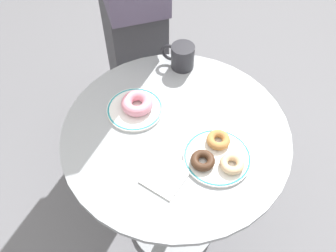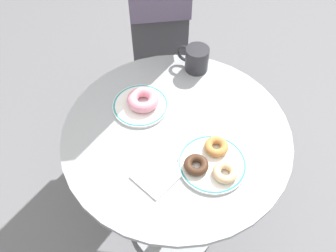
{
  "view_description": "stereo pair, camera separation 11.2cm",
  "coord_description": "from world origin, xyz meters",
  "px_view_note": "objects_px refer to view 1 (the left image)",
  "views": [
    {
      "loc": [
        0.39,
        -0.58,
        1.67
      ],
      "look_at": [
        -0.01,
        -0.03,
        0.78
      ],
      "focal_mm": 38.84,
      "sensor_mm": 36.0,
      "label": 1
    },
    {
      "loc": [
        0.47,
        -0.5,
        1.67
      ],
      "look_at": [
        -0.01,
        -0.03,
        0.78
      ],
      "focal_mm": 38.84,
      "sensor_mm": 36.0,
      "label": 2
    }
  ],
  "objects_px": {
    "donut_glazed": "(232,164)",
    "paper_napkin": "(167,175)",
    "plate_right": "(217,157)",
    "donut_old_fashioned": "(218,140)",
    "donut_pink_frosted": "(137,103)",
    "donut_chocolate": "(203,160)",
    "plate_left": "(135,109)",
    "coffee_mug": "(182,56)",
    "cafe_table": "(175,169)"
  },
  "relations": [
    {
      "from": "plate_right",
      "to": "coffee_mug",
      "type": "xyz_separation_m",
      "value": [
        -0.32,
        0.27,
        0.04
      ]
    },
    {
      "from": "plate_left",
      "to": "plate_right",
      "type": "distance_m",
      "value": 0.32
    },
    {
      "from": "donut_glazed",
      "to": "donut_old_fashioned",
      "type": "bearing_deg",
      "value": 147.08
    },
    {
      "from": "paper_napkin",
      "to": "coffee_mug",
      "type": "xyz_separation_m",
      "value": [
        -0.23,
        0.41,
        0.04
      ]
    },
    {
      "from": "donut_glazed",
      "to": "paper_napkin",
      "type": "distance_m",
      "value": 0.19
    },
    {
      "from": "cafe_table",
      "to": "donut_glazed",
      "type": "height_order",
      "value": "donut_glazed"
    },
    {
      "from": "plate_left",
      "to": "plate_right",
      "type": "relative_size",
      "value": 0.92
    },
    {
      "from": "plate_right",
      "to": "donut_old_fashioned",
      "type": "xyz_separation_m",
      "value": [
        -0.03,
        0.05,
        0.02
      ]
    },
    {
      "from": "coffee_mug",
      "to": "plate_right",
      "type": "bearing_deg",
      "value": -40.22
    },
    {
      "from": "cafe_table",
      "to": "donut_pink_frosted",
      "type": "xyz_separation_m",
      "value": [
        -0.16,
        -0.0,
        0.26
      ]
    },
    {
      "from": "cafe_table",
      "to": "paper_napkin",
      "type": "distance_m",
      "value": 0.29
    },
    {
      "from": "plate_left",
      "to": "paper_napkin",
      "type": "xyz_separation_m",
      "value": [
        0.23,
        -0.14,
        -0.0
      ]
    },
    {
      "from": "paper_napkin",
      "to": "donut_old_fashioned",
      "type": "bearing_deg",
      "value": 70.77
    },
    {
      "from": "cafe_table",
      "to": "donut_glazed",
      "type": "distance_m",
      "value": 0.33
    },
    {
      "from": "donut_pink_frosted",
      "to": "donut_chocolate",
      "type": "xyz_separation_m",
      "value": [
        0.29,
        -0.06,
        -0.01
      ]
    },
    {
      "from": "donut_pink_frosted",
      "to": "cafe_table",
      "type": "bearing_deg",
      "value": 0.09
    },
    {
      "from": "donut_old_fashioned",
      "to": "coffee_mug",
      "type": "height_order",
      "value": "coffee_mug"
    },
    {
      "from": "donut_glazed",
      "to": "donut_old_fashioned",
      "type": "distance_m",
      "value": 0.09
    },
    {
      "from": "donut_old_fashioned",
      "to": "donut_chocolate",
      "type": "distance_m",
      "value": 0.09
    },
    {
      "from": "cafe_table",
      "to": "donut_chocolate",
      "type": "xyz_separation_m",
      "value": [
        0.14,
        -0.06,
        0.26
      ]
    },
    {
      "from": "donut_pink_frosted",
      "to": "donut_glazed",
      "type": "height_order",
      "value": "donut_pink_frosted"
    },
    {
      "from": "plate_right",
      "to": "donut_chocolate",
      "type": "distance_m",
      "value": 0.05
    },
    {
      "from": "donut_chocolate",
      "to": "coffee_mug",
      "type": "height_order",
      "value": "coffee_mug"
    },
    {
      "from": "donut_old_fashioned",
      "to": "plate_left",
      "type": "bearing_deg",
      "value": -171.42
    },
    {
      "from": "cafe_table",
      "to": "donut_pink_frosted",
      "type": "height_order",
      "value": "donut_pink_frosted"
    },
    {
      "from": "plate_left",
      "to": "coffee_mug",
      "type": "relative_size",
      "value": 1.51
    },
    {
      "from": "plate_left",
      "to": "donut_old_fashioned",
      "type": "relative_size",
      "value": 2.56
    },
    {
      "from": "plate_right",
      "to": "donut_pink_frosted",
      "type": "bearing_deg",
      "value": 178.12
    },
    {
      "from": "plate_right",
      "to": "donut_pink_frosted",
      "type": "xyz_separation_m",
      "value": [
        -0.32,
        0.01,
        0.02
      ]
    },
    {
      "from": "cafe_table",
      "to": "coffee_mug",
      "type": "xyz_separation_m",
      "value": [
        -0.16,
        0.26,
        0.28
      ]
    },
    {
      "from": "donut_glazed",
      "to": "paper_napkin",
      "type": "relative_size",
      "value": 0.56
    },
    {
      "from": "plate_left",
      "to": "coffee_mug",
      "type": "height_order",
      "value": "coffee_mug"
    },
    {
      "from": "donut_chocolate",
      "to": "paper_napkin",
      "type": "xyz_separation_m",
      "value": [
        -0.06,
        -0.09,
        -0.02
      ]
    },
    {
      "from": "paper_napkin",
      "to": "plate_right",
      "type": "bearing_deg",
      "value": 57.07
    },
    {
      "from": "plate_left",
      "to": "plate_right",
      "type": "bearing_deg",
      "value": -0.1
    },
    {
      "from": "donut_pink_frosted",
      "to": "paper_napkin",
      "type": "relative_size",
      "value": 0.81
    },
    {
      "from": "plate_right",
      "to": "donut_glazed",
      "type": "distance_m",
      "value": 0.05
    },
    {
      "from": "cafe_table",
      "to": "coffee_mug",
      "type": "height_order",
      "value": "coffee_mug"
    },
    {
      "from": "cafe_table",
      "to": "coffee_mug",
      "type": "distance_m",
      "value": 0.41
    },
    {
      "from": "paper_napkin",
      "to": "donut_glazed",
      "type": "bearing_deg",
      "value": 43.36
    },
    {
      "from": "plate_right",
      "to": "paper_napkin",
      "type": "distance_m",
      "value": 0.16
    },
    {
      "from": "cafe_table",
      "to": "coffee_mug",
      "type": "bearing_deg",
      "value": 121.44
    },
    {
      "from": "cafe_table",
      "to": "donut_chocolate",
      "type": "bearing_deg",
      "value": -22.5
    },
    {
      "from": "donut_glazed",
      "to": "coffee_mug",
      "type": "distance_m",
      "value": 0.46
    },
    {
      "from": "donut_old_fashioned",
      "to": "coffee_mug",
      "type": "xyz_separation_m",
      "value": [
        -0.29,
        0.22,
        0.02
      ]
    },
    {
      "from": "cafe_table",
      "to": "plate_right",
      "type": "relative_size",
      "value": 3.6
    },
    {
      "from": "cafe_table",
      "to": "donut_old_fashioned",
      "type": "bearing_deg",
      "value": 14.31
    },
    {
      "from": "donut_pink_frosted",
      "to": "donut_chocolate",
      "type": "relative_size",
      "value": 1.46
    },
    {
      "from": "cafe_table",
      "to": "donut_old_fashioned",
      "type": "distance_m",
      "value": 0.29
    },
    {
      "from": "donut_glazed",
      "to": "paper_napkin",
      "type": "height_order",
      "value": "donut_glazed"
    }
  ]
}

